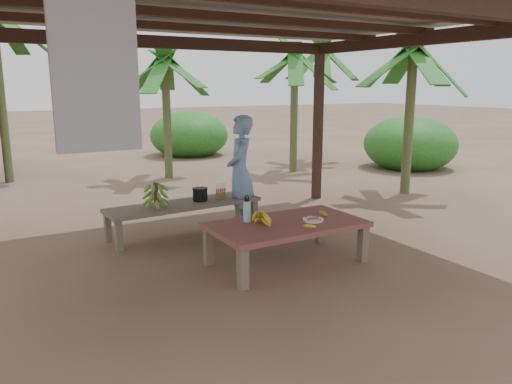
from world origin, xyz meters
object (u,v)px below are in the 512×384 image
work_table (287,228)px  plate (313,220)px  bench (184,207)px  water_flask (247,211)px  cooking_pot (200,195)px  woman (240,171)px  ripe_banana_bunch (260,218)px

work_table → plate: size_ratio=7.36×
bench → work_table: bearing=-74.5°
water_flask → cooking_pot: 1.48m
water_flask → woman: woman is taller
ripe_banana_bunch → work_table: bearing=-10.5°
ripe_banana_bunch → water_flask: size_ratio=0.83×
work_table → cooking_pot: 1.78m
work_table → plate: plate is taller
water_flask → woman: size_ratio=0.19×
plate → woman: 1.87m
bench → cooking_pot: size_ratio=10.64×
plate → woman: (0.00, 1.84, 0.31)m
ripe_banana_bunch → plate: (0.63, -0.18, -0.06)m
bench → water_flask: 1.49m
bench → plate: plate is taller
bench → cooking_pot: bearing=1.0°
woman → bench: bearing=-55.6°
water_flask → cooking_pot: bearing=88.4°
work_table → water_flask: bearing=145.4°
work_table → water_flask: (-0.39, 0.26, 0.20)m
cooking_pot → woman: (0.64, -0.02, 0.29)m
plate → water_flask: water_flask is taller
water_flask → work_table: bearing=-34.1°
work_table → cooking_pot: cooking_pot is taller
woman → water_flask: bearing=9.0°
work_table → cooking_pot: (-0.35, 1.74, 0.10)m
ripe_banana_bunch → cooking_pot: 1.68m
work_table → woman: (0.30, 1.72, 0.39)m
cooking_pot → woman: bearing=-1.5°
water_flask → ripe_banana_bunch: bearing=-74.7°
plate → water_flask: (-0.68, 0.38, 0.12)m
ripe_banana_bunch → plate: bearing=-15.7°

